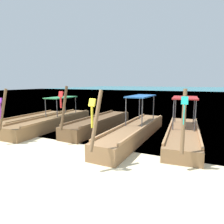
# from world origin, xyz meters

# --- Properties ---
(ground) EXTENTS (120.00, 120.00, 0.00)m
(ground) POSITION_xyz_m (0.00, 0.00, 0.00)
(ground) COLOR beige
(sea_water) EXTENTS (120.00, 120.00, 0.00)m
(sea_water) POSITION_xyz_m (0.00, 62.13, 0.00)
(sea_water) COLOR #147A89
(sea_water) RESTS_ON ground
(longtail_boat_orange_ribbon) EXTENTS (1.29, 5.87, 2.44)m
(longtail_boat_orange_ribbon) POSITION_xyz_m (-5.94, 4.38, 0.26)
(longtail_boat_orange_ribbon) COLOR brown
(longtail_boat_orange_ribbon) RESTS_ON ground
(longtail_boat_violet_ribbon) EXTENTS (1.39, 6.75, 2.43)m
(longtail_boat_violet_ribbon) POSITION_xyz_m (-3.84, 4.06, 0.37)
(longtail_boat_violet_ribbon) COLOR brown
(longtail_boat_violet_ribbon) RESTS_ON ground
(longtail_boat_red_ribbon) EXTENTS (1.46, 6.19, 2.55)m
(longtail_boat_red_ribbon) POSITION_xyz_m (-1.16, 4.87, 0.34)
(longtail_boat_red_ribbon) COLOR brown
(longtail_boat_red_ribbon) RESTS_ON ground
(longtail_boat_yellow_ribbon) EXTENTS (1.32, 7.35, 2.48)m
(longtail_boat_yellow_ribbon) POSITION_xyz_m (1.33, 3.87, 0.38)
(longtail_boat_yellow_ribbon) COLOR olive
(longtail_boat_yellow_ribbon) RESTS_ON ground
(longtail_boat_turquoise_ribbon) EXTENTS (1.77, 6.44, 2.51)m
(longtail_boat_turquoise_ribbon) POSITION_xyz_m (3.46, 4.57, 0.33)
(longtail_boat_turquoise_ribbon) COLOR olive
(longtail_boat_turquoise_ribbon) RESTS_ON ground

